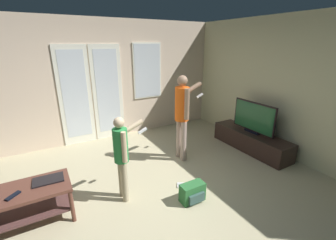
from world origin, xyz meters
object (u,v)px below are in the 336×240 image
backpack (193,193)px  loose_keyboard (191,185)px  coffee_table (28,198)px  tv_remote_black (13,196)px  flat_screen_tv (254,118)px  person_child (122,152)px  tv_stand (251,141)px  person_adult (183,111)px  laptop_closed (48,180)px

backpack → loose_keyboard: 0.37m
coffee_table → tv_remote_black: size_ratio=5.73×
flat_screen_tv → loose_keyboard: (-1.83, -0.45, -0.69)m
backpack → person_child: bearing=146.4°
tv_stand → tv_remote_black: (-4.10, -0.16, 0.30)m
person_adult → tv_remote_black: bearing=-167.9°
coffee_table → person_child: (1.16, -0.13, 0.39)m
person_adult → laptop_closed: (-2.28, -0.41, -0.47)m
loose_keyboard → tv_remote_black: (-2.28, 0.28, 0.48)m
backpack → person_adult: bearing=63.9°
tv_stand → person_child: bearing=-175.9°
coffee_table → flat_screen_tv: size_ratio=0.99×
person_child → tv_remote_black: person_child is taller
flat_screen_tv → coffee_table: bearing=-178.9°
laptop_closed → coffee_table: bearing=-163.2°
person_adult → loose_keyboard: person_adult is taller
loose_keyboard → flat_screen_tv: bearing=13.9°
tv_remote_black → tv_stand: bearing=-41.0°
backpack → tv_remote_black: size_ratio=2.06×
loose_keyboard → laptop_closed: laptop_closed is taller
tv_remote_black → laptop_closed: bearing=-20.1°
coffee_table → tv_remote_black: tv_remote_black is taller
flat_screen_tv → person_child: bearing=-175.8°
tv_stand → loose_keyboard: bearing=-166.2°
tv_stand → person_adult: (-1.46, 0.40, 0.77)m
person_adult → backpack: person_adult is taller
flat_screen_tv → laptop_closed: 3.74m
person_adult → loose_keyboard: 1.33m
coffee_table → backpack: coffee_table is taller
loose_keyboard → laptop_closed: size_ratio=1.24×
tv_stand → laptop_closed: laptop_closed is taller
person_adult → person_child: bearing=-156.1°
flat_screen_tv → tv_remote_black: (-4.10, -0.17, -0.21)m
flat_screen_tv → backpack: bearing=-159.8°
person_adult → flat_screen_tv: bearing=-15.3°
loose_keyboard → backpack: bearing=-122.9°
flat_screen_tv → laptop_closed: size_ratio=2.75×
backpack → tv_stand: bearing=20.1°
coffee_table → flat_screen_tv: flat_screen_tv is taller
laptop_closed → flat_screen_tv: bearing=2.6°
tv_stand → laptop_closed: 3.75m
tv_stand → tv_remote_black: tv_remote_black is taller
coffee_table → tv_stand: size_ratio=0.57×
person_adult → tv_remote_black: person_adult is taller
loose_keyboard → tv_remote_black: tv_remote_black is taller
flat_screen_tv → tv_remote_black: 4.11m
person_adult → laptop_closed: size_ratio=4.48×
coffee_table → laptop_closed: 0.29m
laptop_closed → person_child: bearing=-9.5°
flat_screen_tv → loose_keyboard: bearing=-166.1°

